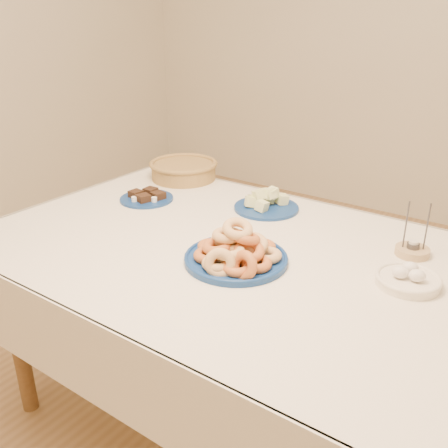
{
  "coord_description": "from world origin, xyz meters",
  "views": [
    {
      "loc": [
        0.83,
        -1.21,
        1.46
      ],
      "look_at": [
        0.0,
        -0.05,
        0.85
      ],
      "focal_mm": 40.0,
      "sensor_mm": 36.0,
      "label": 1
    }
  ],
  "objects_px": {
    "dining_table": "(233,276)",
    "melon_plate": "(266,204)",
    "candle_holder": "(412,250)",
    "brownie_plate": "(147,197)",
    "egg_bowl": "(408,279)",
    "donut_platter": "(236,252)",
    "wicker_basket": "(184,169)"
  },
  "relations": [
    {
      "from": "donut_platter",
      "to": "candle_holder",
      "type": "distance_m",
      "value": 0.56
    },
    {
      "from": "dining_table",
      "to": "brownie_plate",
      "type": "bearing_deg",
      "value": 163.49
    },
    {
      "from": "donut_platter",
      "to": "melon_plate",
      "type": "distance_m",
      "value": 0.47
    },
    {
      "from": "dining_table",
      "to": "candle_holder",
      "type": "height_order",
      "value": "candle_holder"
    },
    {
      "from": "melon_plate",
      "to": "wicker_basket",
      "type": "height_order",
      "value": "melon_plate"
    },
    {
      "from": "wicker_basket",
      "to": "candle_holder",
      "type": "distance_m",
      "value": 1.1
    },
    {
      "from": "candle_holder",
      "to": "brownie_plate",
      "type": "bearing_deg",
      "value": -173.14
    },
    {
      "from": "donut_platter",
      "to": "wicker_basket",
      "type": "distance_m",
      "value": 0.86
    },
    {
      "from": "donut_platter",
      "to": "brownie_plate",
      "type": "xyz_separation_m",
      "value": [
        -0.6,
        0.24,
        -0.02
      ]
    },
    {
      "from": "egg_bowl",
      "to": "wicker_basket",
      "type": "bearing_deg",
      "value": 161.5
    },
    {
      "from": "donut_platter",
      "to": "dining_table",
      "type": "bearing_deg",
      "value": 129.24
    },
    {
      "from": "melon_plate",
      "to": "candle_holder",
      "type": "bearing_deg",
      "value": -7.2
    },
    {
      "from": "donut_platter",
      "to": "wicker_basket",
      "type": "xyz_separation_m",
      "value": [
        -0.66,
        0.55,
        0.01
      ]
    },
    {
      "from": "brownie_plate",
      "to": "egg_bowl",
      "type": "relative_size",
      "value": 1.04
    },
    {
      "from": "donut_platter",
      "to": "wicker_basket",
      "type": "height_order",
      "value": "donut_platter"
    },
    {
      "from": "candle_holder",
      "to": "egg_bowl",
      "type": "height_order",
      "value": "candle_holder"
    },
    {
      "from": "dining_table",
      "to": "candle_holder",
      "type": "distance_m",
      "value": 0.58
    },
    {
      "from": "dining_table",
      "to": "donut_platter",
      "type": "relative_size",
      "value": 4.27
    },
    {
      "from": "brownie_plate",
      "to": "egg_bowl",
      "type": "xyz_separation_m",
      "value": [
        1.07,
        -0.07,
        0.01
      ]
    },
    {
      "from": "donut_platter",
      "to": "wicker_basket",
      "type": "relative_size",
      "value": 1.05
    },
    {
      "from": "donut_platter",
      "to": "melon_plate",
      "type": "xyz_separation_m",
      "value": [
        -0.16,
        0.44,
        -0.01
      ]
    },
    {
      "from": "donut_platter",
      "to": "egg_bowl",
      "type": "xyz_separation_m",
      "value": [
        0.47,
        0.17,
        -0.02
      ]
    },
    {
      "from": "donut_platter",
      "to": "egg_bowl",
      "type": "distance_m",
      "value": 0.5
    },
    {
      "from": "candle_holder",
      "to": "egg_bowl",
      "type": "distance_m",
      "value": 0.2
    },
    {
      "from": "brownie_plate",
      "to": "egg_bowl",
      "type": "distance_m",
      "value": 1.08
    },
    {
      "from": "dining_table",
      "to": "melon_plate",
      "type": "xyz_separation_m",
      "value": [
        -0.09,
        0.36,
        0.13
      ]
    },
    {
      "from": "brownie_plate",
      "to": "candle_holder",
      "type": "xyz_separation_m",
      "value": [
        1.03,
        0.12,
        0.0
      ]
    },
    {
      "from": "wicker_basket",
      "to": "dining_table",
      "type": "bearing_deg",
      "value": -38.05
    },
    {
      "from": "melon_plate",
      "to": "egg_bowl",
      "type": "distance_m",
      "value": 0.68
    },
    {
      "from": "wicker_basket",
      "to": "egg_bowl",
      "type": "distance_m",
      "value": 1.19
    },
    {
      "from": "dining_table",
      "to": "egg_bowl",
      "type": "height_order",
      "value": "egg_bowl"
    },
    {
      "from": "melon_plate",
      "to": "brownie_plate",
      "type": "distance_m",
      "value": 0.49
    }
  ]
}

